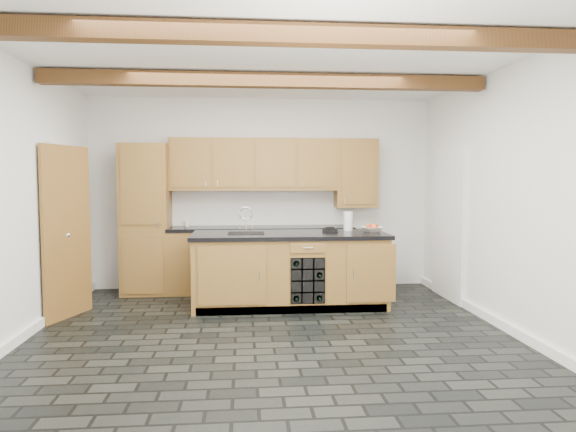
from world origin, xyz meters
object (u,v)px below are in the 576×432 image
(island, at_px, (290,269))
(fruit_bowl, at_px, (372,229))
(paper_towel, at_px, (348,221))
(kitchen_scale, at_px, (330,229))

(island, bearing_deg, fruit_bowl, 3.46)
(island, xyz_separation_m, paper_towel, (0.80, 0.25, 0.59))
(island, relative_size, kitchen_scale, 11.68)
(island, height_order, fruit_bowl, fruit_bowl)
(kitchen_scale, bearing_deg, island, -141.78)
(paper_towel, bearing_deg, island, -162.37)
(kitchen_scale, bearing_deg, paper_towel, 39.50)
(kitchen_scale, xyz_separation_m, paper_towel, (0.26, 0.09, 0.10))
(fruit_bowl, relative_size, paper_towel, 1.08)
(kitchen_scale, bearing_deg, fruit_bowl, 9.94)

